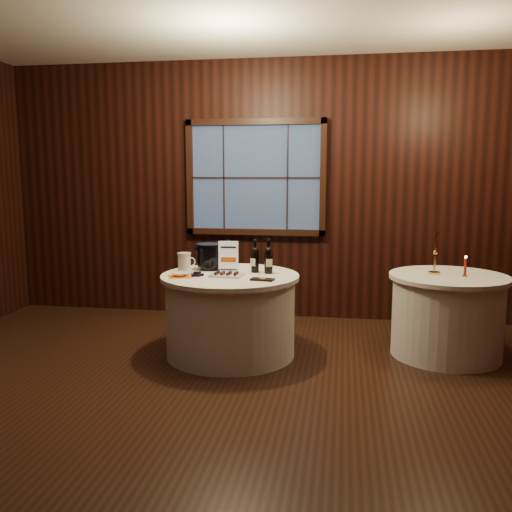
% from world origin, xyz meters
% --- Properties ---
extents(ground, '(6.00, 6.00, 0.00)m').
position_xyz_m(ground, '(0.00, 0.00, 0.00)').
color(ground, black).
rests_on(ground, ground).
extents(back_wall, '(6.00, 0.10, 3.00)m').
position_xyz_m(back_wall, '(0.00, 2.48, 1.54)').
color(back_wall, black).
rests_on(back_wall, ground).
extents(main_table, '(1.28, 1.28, 0.77)m').
position_xyz_m(main_table, '(0.00, 1.00, 0.39)').
color(main_table, silver).
rests_on(main_table, ground).
extents(side_table, '(1.08, 1.08, 0.77)m').
position_xyz_m(side_table, '(2.00, 1.30, 0.39)').
color(side_table, silver).
rests_on(side_table, ground).
extents(sign_stand, '(0.19, 0.11, 0.30)m').
position_xyz_m(sign_stand, '(-0.05, 1.16, 0.87)').
color(sign_stand, '#B6B6BD').
rests_on(sign_stand, main_table).
extents(port_bottle_left, '(0.07, 0.09, 0.31)m').
position_xyz_m(port_bottle_left, '(0.21, 1.15, 0.91)').
color(port_bottle_left, black).
rests_on(port_bottle_left, main_table).
extents(port_bottle_right, '(0.08, 0.09, 0.33)m').
position_xyz_m(port_bottle_right, '(0.34, 1.11, 0.91)').
color(port_bottle_right, black).
rests_on(port_bottle_right, main_table).
extents(ice_bucket, '(0.25, 0.25, 0.25)m').
position_xyz_m(ice_bucket, '(-0.25, 1.22, 0.90)').
color(ice_bucket, black).
rests_on(ice_bucket, main_table).
extents(chocolate_plate, '(0.31, 0.22, 0.04)m').
position_xyz_m(chocolate_plate, '(-0.01, 0.90, 0.79)').
color(chocolate_plate, silver).
rests_on(chocolate_plate, main_table).
extents(chocolate_box, '(0.21, 0.13, 0.02)m').
position_xyz_m(chocolate_box, '(0.34, 0.77, 0.78)').
color(chocolate_box, black).
rests_on(chocolate_box, main_table).
extents(grape_bunch, '(0.19, 0.11, 0.04)m').
position_xyz_m(grape_bunch, '(-0.27, 0.84, 0.79)').
color(grape_bunch, black).
rests_on(grape_bunch, main_table).
extents(glass_pitcher, '(0.17, 0.13, 0.19)m').
position_xyz_m(glass_pitcher, '(-0.45, 1.04, 0.86)').
color(glass_pitcher, silver).
rests_on(glass_pitcher, main_table).
extents(orange_napkin, '(0.27, 0.27, 0.00)m').
position_xyz_m(orange_napkin, '(-0.43, 0.82, 0.77)').
color(orange_napkin, orange).
rests_on(orange_napkin, main_table).
extents(cracker_bowl, '(0.15, 0.15, 0.03)m').
position_xyz_m(cracker_bowl, '(-0.43, 0.82, 0.79)').
color(cracker_bowl, silver).
rests_on(cracker_bowl, orange_napkin).
extents(brass_candlestick, '(0.11, 0.11, 0.40)m').
position_xyz_m(brass_candlestick, '(1.87, 1.33, 0.91)').
color(brass_candlestick, gold).
rests_on(brass_candlestick, side_table).
extents(red_candle, '(0.05, 0.05, 0.20)m').
position_xyz_m(red_candle, '(2.12, 1.21, 0.85)').
color(red_candle, gold).
rests_on(red_candle, side_table).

